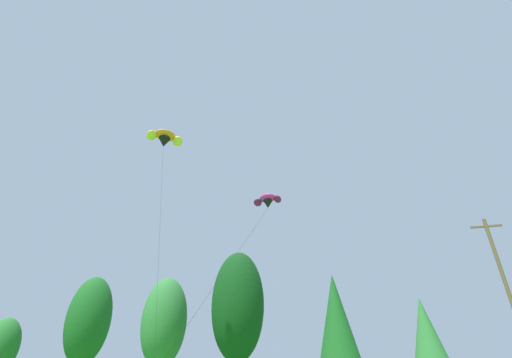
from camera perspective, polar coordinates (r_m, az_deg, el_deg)
treeline_tree_a at (r=58.44m, az=-36.15°, el=-21.20°), size 4.15×4.15×8.69m
treeline_tree_b at (r=54.35m, az=-25.60°, el=-19.97°), size 5.60×5.60×14.06m
treeline_tree_c at (r=45.60m, az=-14.72°, el=-21.51°), size 5.23×5.23×12.69m
treeline_tree_d at (r=41.46m, az=-2.97°, el=-19.76°), size 5.83×5.83×14.94m
treeline_tree_e at (r=39.58m, az=12.94°, el=-21.11°), size 4.20×4.20×11.81m
treeline_tree_f at (r=40.30m, az=26.03°, el=-21.75°), size 3.59×3.59×9.05m
utility_pole at (r=31.40m, az=36.22°, el=-15.84°), size 2.20×0.26×12.95m
parafoil_kite_high_orange at (r=39.18m, az=-14.66°, el=6.39°), size 8.12×9.11×23.91m
parafoil_kite_mid_magenta at (r=28.20m, az=1.90°, el=-3.61°), size 5.14×9.49×13.55m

